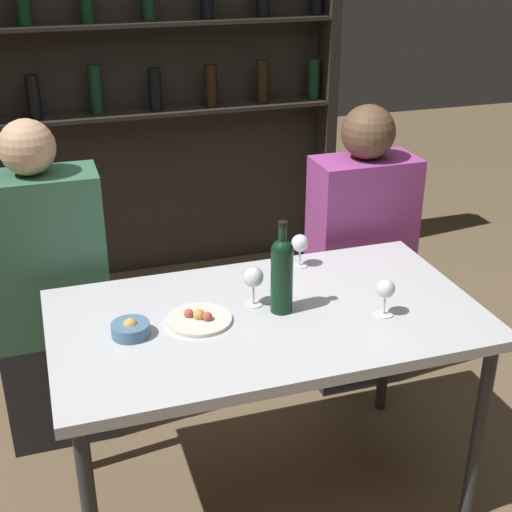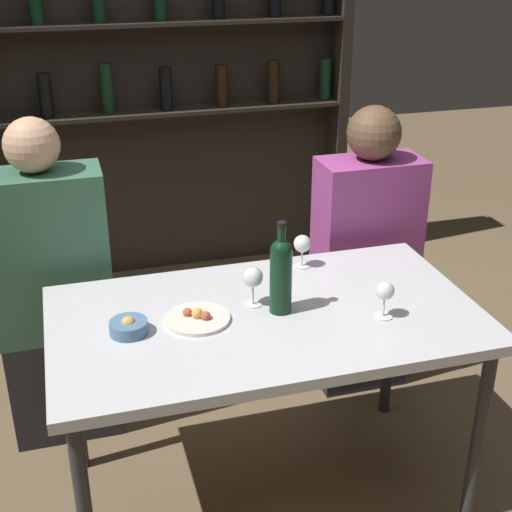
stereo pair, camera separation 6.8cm
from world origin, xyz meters
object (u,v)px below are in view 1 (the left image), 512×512
wine_glass_1 (253,278)px  food_plate_0 (199,319)px  wine_glass_0 (300,244)px  seated_person_right (360,259)px  wine_bottle (282,272)px  wine_glass_2 (386,291)px  snack_bowl (131,329)px  seated_person_left (48,301)px

wine_glass_1 → food_plate_0: size_ratio=0.66×
wine_glass_0 → wine_glass_1: size_ratio=0.91×
food_plate_0 → seated_person_right: 1.00m
wine_bottle → food_plate_0: bearing=177.3°
wine_glass_2 → snack_bowl: (-0.78, 0.12, -0.06)m
wine_bottle → seated_person_left: size_ratio=0.24×
wine_bottle → wine_glass_2: bearing=-22.7°
seated_person_left → seated_person_right: size_ratio=1.03×
wine_glass_0 → seated_person_left: size_ratio=0.10×
wine_glass_0 → seated_person_right: bearing=36.2°
wine_glass_1 → food_plate_0: bearing=-165.3°
wine_glass_2 → seated_person_left: seated_person_left is taller
wine_glass_2 → seated_person_right: seated_person_right is taller
seated_person_left → wine_glass_1: bearing=-38.5°
wine_bottle → seated_person_left: 0.95m
wine_glass_2 → seated_person_left: size_ratio=0.10×
food_plate_0 → snack_bowl: (-0.21, -0.02, 0.01)m
wine_bottle → snack_bowl: wine_bottle is taller
wine_glass_1 → seated_person_right: size_ratio=0.11×
food_plate_0 → seated_person_right: (0.82, 0.55, -0.16)m
snack_bowl → seated_person_left: bearing=111.6°
wine_bottle → wine_glass_2: wine_bottle is taller
wine_glass_0 → wine_glass_2: bearing=-73.1°
snack_bowl → wine_glass_0: bearing=24.3°
seated_person_right → wine_bottle: bearing=-134.3°
wine_glass_0 → wine_glass_1: wine_glass_1 is taller
wine_bottle → food_plate_0: size_ratio=1.50×
wine_bottle → seated_person_left: (-0.71, 0.57, -0.28)m
wine_glass_2 → food_plate_0: wine_glass_2 is taller
wine_glass_2 → wine_bottle: bearing=157.3°
wine_glass_0 → food_plate_0: bearing=-147.8°
wine_glass_0 → wine_glass_2: (0.13, -0.41, 0.00)m
wine_glass_0 → food_plate_0: (-0.44, -0.28, -0.08)m
food_plate_0 → seated_person_right: size_ratio=0.17×
wine_glass_1 → snack_bowl: size_ratio=1.15×
wine_glass_2 → food_plate_0: (-0.56, 0.14, -0.08)m
seated_person_left → food_plate_0: bearing=-51.5°
wine_glass_1 → seated_person_right: bearing=38.8°
wine_bottle → snack_bowl: size_ratio=2.63×
wine_bottle → seated_person_right: size_ratio=0.25×
seated_person_left → seated_person_right: 1.26m
food_plate_0 → seated_person_left: bearing=128.5°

